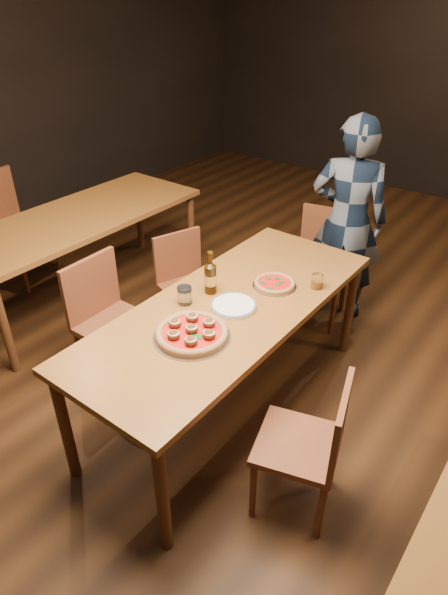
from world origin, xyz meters
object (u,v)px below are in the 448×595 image
Objects in this scene: chair_main_nw at (116,325)px; beer_bottle at (210,278)px; chair_end at (319,267)px; water_glass at (185,295)px; pizza_meatball at (192,333)px; table_left at (79,223)px; chair_nbr_left at (17,227)px; chair_main_sw at (191,288)px; chair_main_e at (298,443)px; diner at (347,221)px; pizza_margherita at (275,284)px; amber_glass at (317,281)px; table_main at (229,315)px; plate_stack at (233,306)px.

chair_main_nw is 0.72m from beer_bottle.
chair_end is 8.80× the size of water_glass.
chair_end is at bearing 92.88° from pizza_meatball.
table_left is 2.03× the size of chair_nbr_left.
beer_bottle is (0.51, -0.39, 0.44)m from chair_main_sw.
chair_nbr_left is 2.28m from beer_bottle.
chair_main_nw is 1.09× the size of chair_main_e.
water_glass is 1.57m from diner.
pizza_margherita is 2.99× the size of amber_glass.
chair_main_e is 0.99m from water_glass.
chair_main_e is 1.72m from chair_end.
chair_main_e is 0.92× the size of chair_end.
table_main is 7.70× the size of pizza_margherita.
plate_stack is at bearing 88.69° from pizza_meatball.
chair_nbr_left is 9.69× the size of water_glass.
beer_bottle is at bearing 76.39° from water_glass.
table_main is 0.35m from pizza_margherita.
diner is (-0.26, 0.95, -0.02)m from amber_glass.
chair_main_sw is 1.12m from pizza_meatball.
chair_main_e is at bearing -15.48° from table_left.
table_main is 2.03× the size of chair_nbr_left.
chair_end is 0.89m from amber_glass.
pizza_meatball reaches higher than plate_stack.
beer_bottle is 2.93× the size of amber_glass.
beer_bottle reaches higher than table_main.
table_left is 1.85m from pizza_meatball.
diner is (0.04, 1.41, 0.10)m from table_main.
table_main is 23.00× the size of amber_glass.
chair_main_e reaches higher than table_main.
pizza_meatball is 4.54× the size of amber_glass.
chair_nbr_left is 3.80× the size of pizza_margherita.
chair_nbr_left reaches higher than chair_main_e.
chair_main_nw is 1.03m from pizza_margherita.
chair_end is 0.94m from pizza_margherita.
table_main is 2.23× the size of chair_main_nw.
table_main is 2.47× the size of chair_main_sw.
chair_end reaches higher than chair_main_e.
table_main is 2.43m from chair_nbr_left.
pizza_margherita reaches higher than table_main.
pizza_meatball is at bearing -63.76° from beer_bottle.
pizza_margherita is at bearing -146.53° from amber_glass.
beer_bottle is (-0.20, 0.40, 0.06)m from pizza_meatball.
pizza_margherita is at bearing 73.72° from diner.
plate_stack is at bearing 70.84° from diner.
water_glass reaches higher than pizza_meatball.
chair_main_e is (1.35, -0.79, 0.01)m from chair_main_sw.
chair_nbr_left is (-1.72, 0.43, 0.04)m from chair_main_nw.
beer_bottle reaches higher than chair_nbr_left.
diner reaches higher than water_glass.
chair_main_sw reaches higher than plate_stack.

